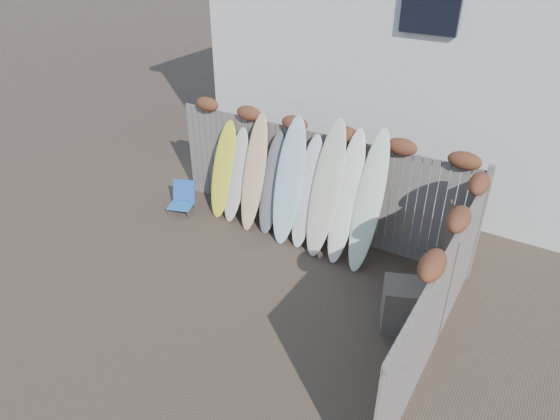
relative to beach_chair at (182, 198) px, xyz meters
The scene contains 16 objects.
ground 3.05m from the beach_chair, 31.27° to the right, with size 80.00×80.00×0.00m, color #493A2D.
back_fence 2.91m from the beach_chair, 17.19° to the left, with size 6.05×0.28×2.24m.
right_fence 5.80m from the beach_chair, 13.31° to the right, with size 0.28×4.40×2.24m.
house 6.50m from the beach_chair, 57.88° to the left, with size 8.50×5.50×6.33m.
beach_chair is the anchor object (origin of this frame).
wooden_crate 5.13m from the beach_chair, ahead, with size 0.65×0.54×0.76m, color #6B6150.
lattice_panel 5.46m from the beach_chair, ahead, with size 0.05×1.15×1.73m, color brown.
surfboard_0 1.11m from the beach_chair, 28.02° to the left, with size 0.52×0.07×2.00m, color #F8F42D.
surfboard_1 1.33m from the beach_chair, 20.02° to the left, with size 0.47×0.07×1.92m, color beige.
surfboard_2 1.79m from the beach_chair, 13.85° to the left, with size 0.45×0.07×2.30m, color #DFAC6A.
surfboard_3 2.08m from the beach_chair, 12.33° to the left, with size 0.46×0.07×1.99m, color slate.
surfboard_4 2.52m from the beach_chair, ahead, with size 0.54×0.07×2.41m, color #A8CFDF.
surfboard_5 2.82m from the beach_chair, ahead, with size 0.46×0.07×2.13m, color silver.
surfboard_6 3.24m from the beach_chair, ahead, with size 0.54×0.07×2.51m, color beige.
surfboard_7 3.61m from the beach_chair, ahead, with size 0.46×0.07×2.41m, color white.
surfboard_8 4.02m from the beach_chair, ahead, with size 0.47×0.07×2.51m, color silver.
Camera 1 is at (3.80, -5.01, 5.36)m, focal length 32.00 mm.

